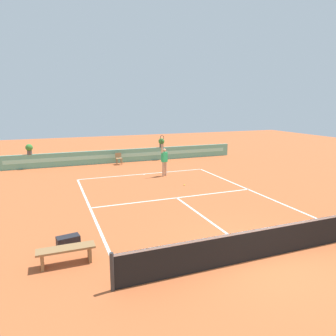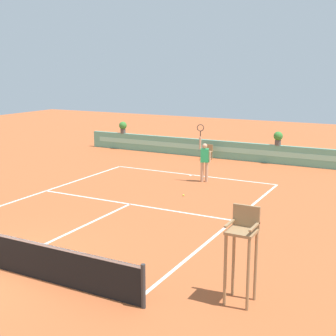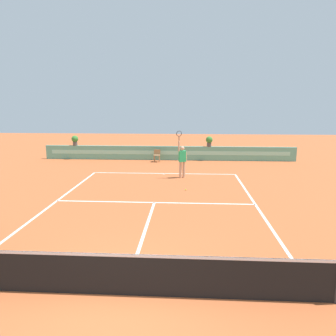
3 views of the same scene
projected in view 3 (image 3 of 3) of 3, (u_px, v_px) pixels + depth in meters
name	position (u px, v px, depth m)	size (l,w,h in m)	color
ground_plane	(153.00, 206.00, 12.59)	(60.00, 60.00, 0.00)	#B2562D
court_lines	(155.00, 200.00, 13.29)	(8.32, 11.94, 0.01)	white
net	(123.00, 273.00, 6.62)	(8.92, 0.10, 1.00)	#333333
back_wall_barrier	(169.00, 153.00, 22.64)	(18.00, 0.21, 1.00)	#60A88E
ball_kid_chair	(157.00, 155.00, 21.98)	(0.44, 0.44, 0.85)	#99754C
tennis_player	(182.00, 159.00, 17.11)	(0.58, 0.34, 2.58)	tan
tennis_ball_near_baseline	(186.00, 190.00, 14.81)	(0.07, 0.07, 0.07)	#CCE033
potted_plant_far_left	(75.00, 140.00, 22.86)	(0.48, 0.48, 0.72)	#514C47
potted_plant_right	(209.00, 141.00, 22.29)	(0.48, 0.48, 0.72)	#514C47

